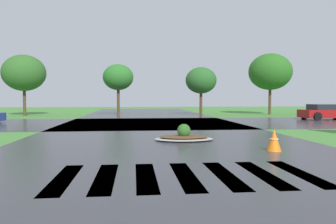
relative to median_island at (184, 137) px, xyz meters
name	(u,v)px	position (x,y,z in m)	size (l,w,h in m)	color
asphalt_roadway	(166,146)	(-0.90, -1.64, -0.15)	(11.95, 80.00, 0.01)	#35353A
asphalt_cross_road	(151,123)	(-0.90, 9.39, -0.15)	(90.00, 10.75, 0.01)	#35353A
crosswalk_stripes	(186,176)	(-0.90, -6.23, -0.15)	(5.85, 2.88, 0.01)	white
median_island	(184,137)	(0.00, 0.00, 0.00)	(2.44, 1.66, 0.68)	#9E9B93
car_white_sedan	(326,112)	(13.31, 11.64, 0.44)	(4.32, 2.27, 1.23)	maroon
traffic_cone	(274,140)	(2.56, -3.08, 0.21)	(0.47, 0.47, 0.74)	orange
background_treeline	(220,76)	(6.59, 19.44, 3.77)	(38.59, 5.29, 6.30)	#4C3823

